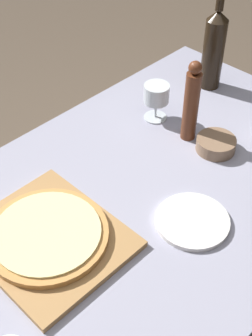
{
  "coord_description": "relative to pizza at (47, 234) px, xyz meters",
  "views": [
    {
      "loc": [
        0.63,
        -0.67,
        1.73
      ],
      "look_at": [
        -0.06,
        0.04,
        0.82
      ],
      "focal_mm": 50.0,
      "sensor_mm": 36.0,
      "label": 1
    }
  ],
  "objects": [
    {
      "name": "small_bowl",
      "position": [
        0.09,
        0.61,
        -0.01
      ],
      "size": [
        0.13,
        0.13,
        0.04
      ],
      "color": "#84664C",
      "rests_on": "dining_table"
    },
    {
      "name": "dining_table",
      "position": [
        0.06,
        0.26,
        -0.12
      ],
      "size": [
        0.93,
        1.62,
        0.76
      ],
      "color": "#9393A8",
      "rests_on": "ground_plane"
    },
    {
      "name": "ground_plane",
      "position": [
        0.06,
        0.26,
        -0.79
      ],
      "size": [
        12.0,
        12.0,
        0.0
      ],
      "primitive_type": "plane",
      "color": "brown"
    },
    {
      "name": "pizza",
      "position": [
        0.0,
        0.0,
        0.0
      ],
      "size": [
        0.32,
        0.32,
        0.02
      ],
      "color": "#C68947",
      "rests_on": "cutting_board"
    },
    {
      "name": "dinner_plate",
      "position": [
        0.23,
        0.31,
        -0.02
      ],
      "size": [
        0.2,
        0.2,
        0.01
      ],
      "color": "white",
      "rests_on": "dining_table"
    },
    {
      "name": "wine_bottle",
      "position": [
        -0.15,
        0.89,
        0.12
      ],
      "size": [
        0.08,
        0.08,
        0.37
      ],
      "color": "black",
      "rests_on": "dining_table"
    },
    {
      "name": "pepper_mill",
      "position": [
        -0.01,
        0.6,
        0.11
      ],
      "size": [
        0.05,
        0.05,
        0.28
      ],
      "color": "#5B2D19",
      "rests_on": "dining_table"
    },
    {
      "name": "cutting_board",
      "position": [
        0.0,
        0.0,
        -0.02
      ],
      "size": [
        0.39,
        0.34,
        0.02
      ],
      "color": "#A87A47",
      "rests_on": "dining_table"
    },
    {
      "name": "wine_glass",
      "position": [
        -0.16,
        0.6,
        0.06
      ],
      "size": [
        0.09,
        0.09,
        0.13
      ],
      "color": "silver",
      "rests_on": "dining_table"
    }
  ]
}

